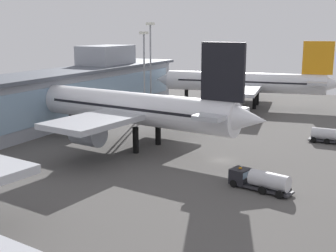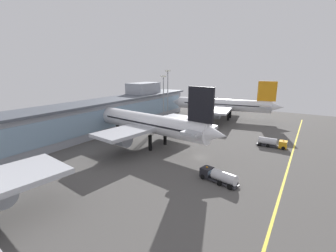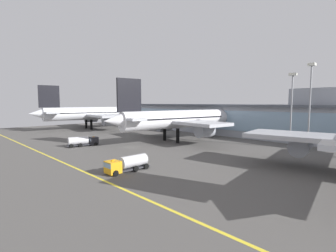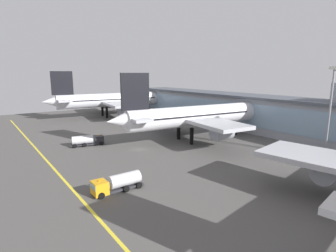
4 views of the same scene
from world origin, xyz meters
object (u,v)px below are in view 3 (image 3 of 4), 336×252
object	(u,v)px
apron_light_mast_centre	(292,98)
airliner_near_right	(178,119)
fuel_tanker_truck	(84,141)
apron_light_mast_west	(310,94)
airliner_near_left	(95,114)
baggage_tug_near	(126,164)

from	to	relation	value
apron_light_mast_centre	airliner_near_right	bearing A→B (deg)	-154.37
fuel_tanker_truck	apron_light_mast_west	size ratio (longest dim) A/B	0.39
apron_light_mast_west	apron_light_mast_centre	xyz separation A→B (m)	(-4.61, -0.56, -1.30)
airliner_near_left	fuel_tanker_truck	world-z (taller)	airliner_near_left
airliner_near_left	apron_light_mast_centre	size ratio (longest dim) A/B	2.75
fuel_tanker_truck	apron_light_mast_centre	bearing A→B (deg)	-32.89
airliner_near_left	airliner_near_right	bearing A→B (deg)	-82.04
airliner_near_right	apron_light_mast_west	size ratio (longest dim) A/B	2.22
fuel_tanker_truck	apron_light_mast_west	distance (m)	66.46
airliner_near_right	apron_light_mast_west	bearing A→B (deg)	-59.36
fuel_tanker_truck	apron_light_mast_west	bearing A→B (deg)	-35.36
airliner_near_left	fuel_tanker_truck	distance (m)	52.20
airliner_near_right	apron_light_mast_west	distance (m)	39.72
fuel_tanker_truck	apron_light_mast_west	world-z (taller)	apron_light_mast_west
apron_light_mast_west	airliner_near_right	bearing A→B (deg)	-156.56
apron_light_mast_west	apron_light_mast_centre	size ratio (longest dim) A/B	1.11
apron_light_mast_centre	fuel_tanker_truck	bearing A→B (deg)	-135.90
apron_light_mast_west	baggage_tug_near	bearing A→B (deg)	-108.20
fuel_tanker_truck	baggage_tug_near	distance (m)	32.85
airliner_near_left	airliner_near_right	size ratio (longest dim) A/B	1.12
airliner_near_right	apron_light_mast_centre	xyz separation A→B (m)	(31.04, 14.89, 6.92)
airliner_near_left	baggage_tug_near	size ratio (longest dim) A/B	6.53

